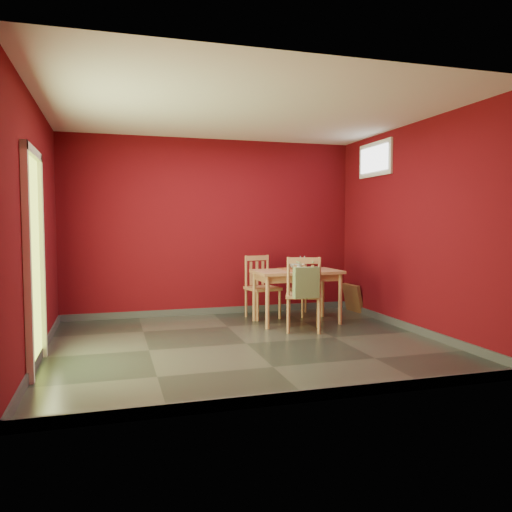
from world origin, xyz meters
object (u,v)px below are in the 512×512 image
object	(u,v)px
picture_frame	(353,298)
chair_far_left	(261,286)
chair_far_right	(303,288)
tote_bag	(306,282)
cat	(298,262)
dining_table	(297,277)
chair_near	(304,293)

from	to	relation	value
picture_frame	chair_far_left	bearing A→B (deg)	-178.28
chair_far_right	tote_bag	bearing A→B (deg)	-109.86
chair_far_left	cat	xyz separation A→B (m)	(0.40, -0.46, 0.38)
dining_table	tote_bag	bearing A→B (deg)	-102.50
chair_far_left	chair_near	xyz separation A→B (m)	(0.25, -1.08, 0.03)
tote_bag	cat	xyz separation A→B (m)	(0.21, 0.84, 0.19)
chair_far_left	dining_table	bearing A→B (deg)	-54.60
dining_table	chair_near	bearing A→B (deg)	-101.84
chair_far_right	tote_bag	distance (m)	1.43
dining_table	chair_far_right	world-z (taller)	chair_far_right
chair_near	tote_bag	world-z (taller)	chair_near
chair_far_right	chair_near	xyz separation A→B (m)	(-0.42, -1.11, 0.08)
dining_table	picture_frame	distance (m)	1.38
chair_far_right	cat	xyz separation A→B (m)	(-0.27, -0.49, 0.44)
cat	picture_frame	distance (m)	1.40
picture_frame	dining_table	bearing A→B (deg)	-154.42
chair_near	dining_table	bearing A→B (deg)	78.16
dining_table	chair_near	distance (m)	0.60
chair_near	cat	bearing A→B (deg)	76.13
chair_far_left	picture_frame	bearing A→B (deg)	1.72
cat	chair_far_left	bearing A→B (deg)	114.73
dining_table	picture_frame	size ratio (longest dim) A/B	2.69
dining_table	tote_bag	xyz separation A→B (m)	(-0.17, -0.79, 0.02)
chair_far_right	cat	world-z (taller)	cat
chair_far_right	picture_frame	distance (m)	0.89
cat	dining_table	bearing A→B (deg)	-138.97
tote_bag	cat	world-z (taller)	cat
chair_near	tote_bag	xyz separation A→B (m)	(-0.06, -0.22, 0.17)
cat	tote_bag	bearing A→B (deg)	-120.11
chair_near	cat	size ratio (longest dim) A/B	2.26
chair_far_left	chair_near	bearing A→B (deg)	-77.06
dining_table	chair_far_right	distance (m)	0.66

